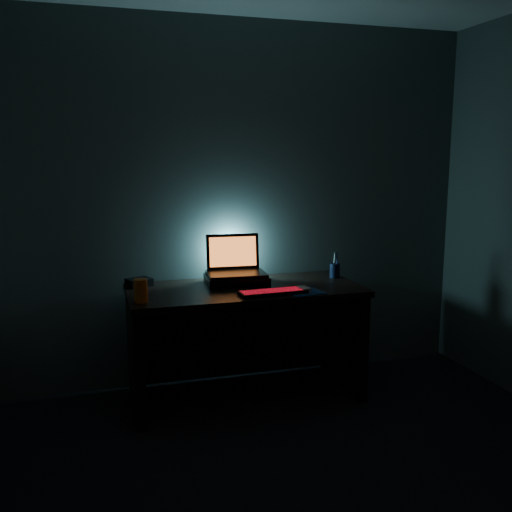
{
  "coord_description": "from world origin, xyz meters",
  "views": [
    {
      "loc": [
        -0.95,
        -1.85,
        1.59
      ],
      "look_at": [
        0.06,
        1.57,
        0.96
      ],
      "focal_mm": 40.0,
      "sensor_mm": 36.0,
      "label": 1
    }
  ],
  "objects": [
    {
      "name": "room",
      "position": [
        0.0,
        0.0,
        1.25
      ],
      "size": [
        3.5,
        4.0,
        2.5
      ],
      "color": "black",
      "rests_on": "ground"
    },
    {
      "name": "desk",
      "position": [
        0.0,
        1.67,
        0.49
      ],
      "size": [
        1.5,
        0.7,
        0.75
      ],
      "color": "black",
      "rests_on": "ground"
    },
    {
      "name": "riser",
      "position": [
        -0.03,
        1.73,
        0.78
      ],
      "size": [
        0.42,
        0.33,
        0.06
      ],
      "primitive_type": "cube",
      "rotation": [
        0.0,
        0.0,
        -0.07
      ],
      "color": "black",
      "rests_on": "desk"
    },
    {
      "name": "laptop",
      "position": [
        -0.02,
        1.78,
        0.87
      ],
      "size": [
        0.4,
        0.31,
        0.26
      ],
      "rotation": [
        0.0,
        0.0,
        -0.07
      ],
      "color": "black",
      "rests_on": "riser"
    },
    {
      "name": "keyboard",
      "position": [
        0.12,
        1.39,
        0.76
      ],
      "size": [
        0.43,
        0.16,
        0.03
      ],
      "rotation": [
        0.0,
        0.0,
        0.05
      ],
      "color": "black",
      "rests_on": "desk"
    },
    {
      "name": "mousepad",
      "position": [
        0.32,
        1.39,
        0.75
      ],
      "size": [
        0.25,
        0.23,
        0.0
      ],
      "primitive_type": "cube",
      "rotation": [
        0.0,
        0.0,
        0.15
      ],
      "color": "navy",
      "rests_on": "desk"
    },
    {
      "name": "mouse",
      "position": [
        0.32,
        1.39,
        0.77
      ],
      "size": [
        0.07,
        0.1,
        0.03
      ],
      "primitive_type": "cube",
      "rotation": [
        0.0,
        0.0,
        0.15
      ],
      "color": "#A2A0A6",
      "rests_on": "mousepad"
    },
    {
      "name": "pen_cup",
      "position": [
        0.68,
        1.73,
        0.8
      ],
      "size": [
        0.07,
        0.07,
        0.1
      ],
      "primitive_type": "cylinder",
      "rotation": [
        0.0,
        0.0,
        0.06
      ],
      "color": "black",
      "rests_on": "desk"
    },
    {
      "name": "juice_glass",
      "position": [
        -0.68,
        1.43,
        0.82
      ],
      "size": [
        0.1,
        0.1,
        0.14
      ],
      "primitive_type": "cylinder",
      "rotation": [
        0.0,
        0.0,
        -0.29
      ],
      "color": "#CE570A",
      "rests_on": "desk"
    },
    {
      "name": "router",
      "position": [
        -0.65,
        1.85,
        0.78
      ],
      "size": [
        0.18,
        0.17,
        0.05
      ],
      "rotation": [
        0.0,
        0.0,
        0.37
      ],
      "color": "black",
      "rests_on": "desk"
    }
  ]
}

